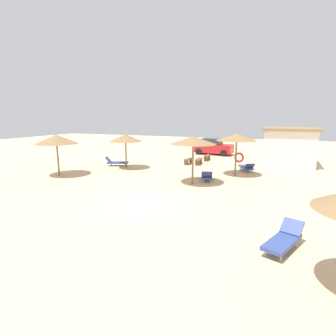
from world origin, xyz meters
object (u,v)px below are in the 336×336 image
beach_cabana (289,146)px  lounger_1 (284,239)px  parasol_2 (193,140)px  parasol_3 (126,138)px  parasol_0 (237,138)px  lounger_0 (246,167)px  bench_2 (189,160)px  parasol_4 (56,139)px  parked_car (213,147)px  lounger_2 (207,176)px  lounger_3 (116,162)px  bench_1 (207,157)px  bench_0 (199,160)px

beach_cabana → lounger_1: bearing=-91.1°
parasol_2 → parasol_3: size_ratio=1.08×
parasol_0 → lounger_0: (0.53, 1.79, -2.30)m
lounger_1 → bench_2: bearing=119.6°
parasol_2 → parasol_4: parasol_2 is taller
parked_car → parasol_4: bearing=-116.9°
parasol_2 → lounger_2: 2.68m
parasol_4 → lounger_3: (1.59, 4.69, -2.18)m
bench_1 → bench_2: same height
parasol_0 → bench_0: size_ratio=1.89×
lounger_2 → bench_1: size_ratio=1.30×
lounger_3 → parasol_3: bearing=-25.8°
lounger_2 → bench_0: size_ratio=1.29×
lounger_3 → bench_2: (5.28, 3.13, 0.02)m
lounger_3 → parked_car: (5.77, 9.78, 0.50)m
parasol_2 → lounger_3: (-7.68, 3.36, -2.33)m
lounger_1 → lounger_3: 16.31m
lounger_2 → parasol_0: bearing=57.2°
parasol_4 → bench_0: parasol_4 is taller
bench_1 → parasol_4: bearing=-127.0°
parasol_0 → lounger_1: parasol_0 is taller
parasol_4 → bench_2: size_ratio=1.88×
lounger_1 → lounger_2: 9.18m
lounger_2 → bench_2: (-2.96, 5.28, 0.03)m
lounger_0 → beach_cabana: bearing=55.1°
parasol_0 → bench_0: bearing=138.0°
bench_0 → beach_cabana: size_ratio=0.35×
lounger_3 → beach_cabana: bearing=24.7°
parasol_2 → bench_0: bearing=103.4°
lounger_1 → bench_2: size_ratio=1.30×
parasol_2 → lounger_3: 8.70m
lounger_3 → beach_cabana: size_ratio=0.45×
parasol_0 → parasol_2: parasol_2 is taller
parasol_2 → parasol_4: size_ratio=1.01×
bench_0 → parasol_2: bearing=-76.6°
bench_0 → beach_cabana: (7.02, 2.70, 1.23)m
bench_0 → bench_1: size_ratio=1.01×
bench_1 → bench_0: bearing=-92.8°
lounger_1 → bench_1: (-6.60, 15.78, 0.03)m
parasol_0 → parasol_4: parasol_0 is taller
parasol_3 → bench_2: size_ratio=1.76×
parasol_2 → parasol_3: 6.86m
lounger_2 → bench_2: bearing=119.3°
beach_cabana → bench_0: bearing=-159.0°
parasol_0 → parked_car: 10.61m
lounger_0 → parasol_3: bearing=-164.0°
beach_cabana → parked_car: bearing=152.8°
bench_0 → parasol_3: bearing=-139.8°
lounger_2 → beach_cabana: size_ratio=0.46×
lounger_1 → parked_car: (-7.03, 19.89, 0.50)m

